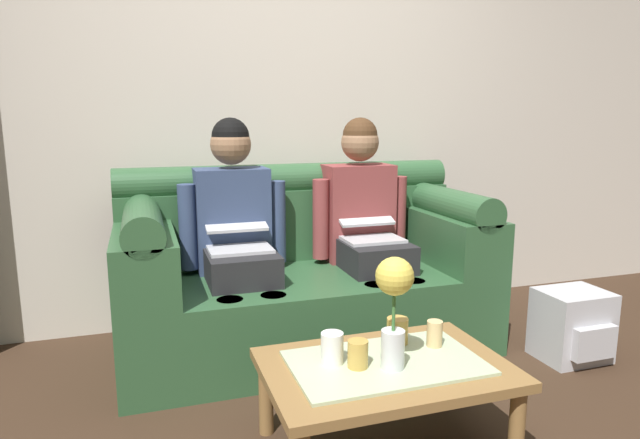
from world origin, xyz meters
name	(u,v)px	position (x,y,z in m)	size (l,w,h in m)	color
back_wall_patterned	(277,78)	(0.00, 1.70, 1.45)	(6.00, 0.12, 2.90)	beige
couch	(303,276)	(0.00, 1.17, 0.38)	(1.90, 0.88, 0.96)	#2D5633
person_left	(236,229)	(-0.36, 1.17, 0.66)	(0.56, 0.67, 1.22)	#232326
person_right	(365,221)	(0.36, 1.17, 0.66)	(0.56, 0.67, 1.22)	#232326
coffee_table	(385,374)	(0.00, 0.11, 0.30)	(0.88, 0.59, 0.35)	olive
flower_vase	(394,298)	(0.00, 0.06, 0.61)	(0.13, 0.13, 0.40)	silver
cup_near_left	(332,348)	(-0.19, 0.16, 0.41)	(0.08, 0.08, 0.11)	white
cup_near_right	(358,354)	(-0.11, 0.10, 0.40)	(0.07, 0.07, 0.10)	gold
cup_far_center	(435,333)	(0.24, 0.18, 0.40)	(0.06, 0.06, 0.10)	#DBB77A
cup_far_left	(397,331)	(0.11, 0.25, 0.40)	(0.08, 0.08, 0.10)	gold
backpack_right	(573,326)	(1.24, 0.53, 0.18)	(0.33, 0.31, 0.36)	#B7B7BC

